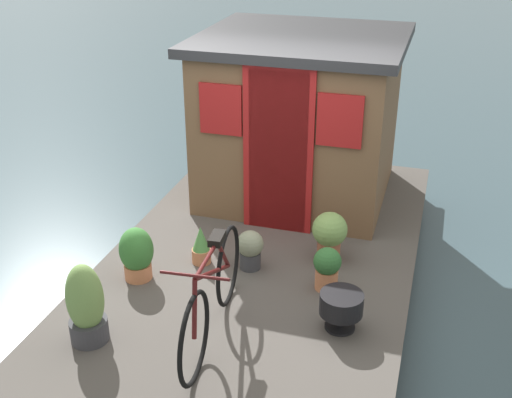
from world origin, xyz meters
The scene contains 11 objects.
ground_plane centered at (0.00, 0.00, 0.00)m, with size 60.00×60.00×0.00m, color #384C54.
houseboat_deck centered at (0.00, 0.00, 0.19)m, with size 5.24×2.90×0.38m.
houseboat_cabin centered at (1.51, 0.00, 1.31)m, with size 2.07×2.19×1.84m.
bicycle centered at (-1.31, 0.02, 0.77)m, with size 1.69×0.50×0.84m.
potted_plant_basil centered at (-0.39, -0.71, 0.60)m, with size 0.25×0.25×0.41m.
potted_plant_lavender centered at (-0.30, 0.51, 0.56)m, with size 0.18×0.18×0.38m.
potted_plant_succulent centered at (-0.26, 0.04, 0.59)m, with size 0.25×0.25×0.38m.
potted_plant_sage centered at (0.07, -0.64, 0.67)m, with size 0.33×0.33×0.51m.
potted_plant_rosemary centered at (-1.64, 0.94, 0.70)m, with size 0.30×0.30×0.69m.
potted_plant_fern centered at (-0.72, 0.97, 0.64)m, with size 0.31×0.31×0.51m.
charcoal_grill centered at (-0.92, -0.93, 0.60)m, with size 0.36×0.36×0.33m.
Camera 1 is at (-5.17, -1.50, 3.62)m, focal length 44.86 mm.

